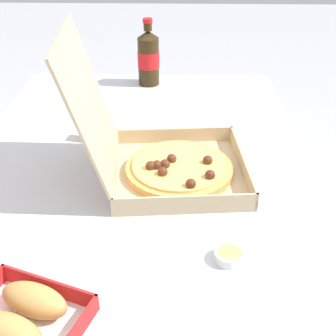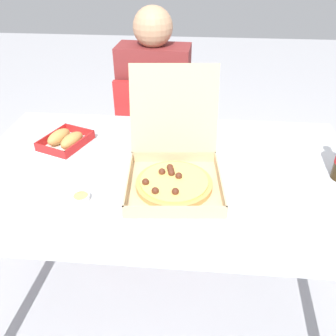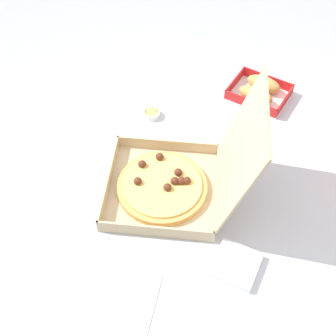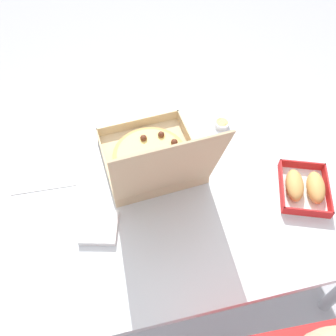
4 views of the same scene
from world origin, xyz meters
name	(u,v)px [view 2 (image 2 of 4)]	position (x,y,z in m)	size (l,w,h in m)	color
ground_plane	(165,291)	(0.00, 0.00, 0.00)	(10.00, 10.00, 0.00)	#B2B2B7
dining_table	(164,184)	(0.00, 0.00, 0.64)	(1.42, 0.86, 0.71)	silver
chair	(155,135)	(-0.12, 0.66, 0.48)	(0.42, 0.42, 0.83)	red
diner_person	(156,97)	(-0.11, 0.72, 0.69)	(0.37, 0.42, 1.15)	#333847
pizza_box_open	(174,169)	(0.04, -0.07, 0.76)	(0.35, 0.43, 0.35)	tan
bread_side_box	(66,140)	(-0.41, 0.14, 0.73)	(0.21, 0.23, 0.06)	white
paper_menu	(284,197)	(0.41, -0.13, 0.71)	(0.21, 0.15, 0.00)	white
napkin_pile	(230,152)	(0.25, 0.12, 0.72)	(0.11, 0.11, 0.02)	white
dipping_sauce_cup	(81,198)	(-0.25, -0.20, 0.72)	(0.06, 0.06, 0.02)	white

